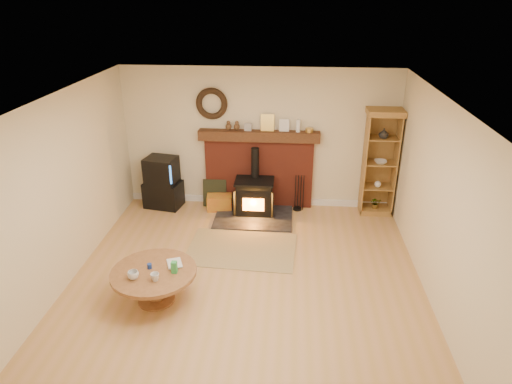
# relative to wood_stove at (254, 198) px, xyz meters

# --- Properties ---
(ground) EXTENTS (5.50, 5.50, 0.00)m
(ground) POSITION_rel_wood_stove_xyz_m (0.06, -2.27, -0.32)
(ground) COLOR tan
(ground) RESTS_ON ground
(room_shell) EXTENTS (5.02, 5.52, 2.61)m
(room_shell) POSITION_rel_wood_stove_xyz_m (0.04, -2.17, 1.40)
(room_shell) COLOR beige
(room_shell) RESTS_ON ground
(chimney_breast) EXTENTS (2.20, 0.22, 1.78)m
(chimney_breast) POSITION_rel_wood_stove_xyz_m (0.06, 0.40, 0.48)
(chimney_breast) COLOR maroon
(chimney_breast) RESTS_ON ground
(wood_stove) EXTENTS (1.40, 1.00, 1.22)m
(wood_stove) POSITION_rel_wood_stove_xyz_m (0.00, 0.00, 0.00)
(wood_stove) COLOR black
(wood_stove) RESTS_ON ground
(area_rug) EXTENTS (1.77, 1.27, 0.01)m
(area_rug) POSITION_rel_wood_stove_xyz_m (-0.10, -1.28, -0.31)
(area_rug) COLOR brown
(area_rug) RESTS_ON ground
(tv_unit) EXTENTS (0.74, 0.58, 0.98)m
(tv_unit) POSITION_rel_wood_stove_xyz_m (-1.75, 0.20, 0.15)
(tv_unit) COLOR black
(tv_unit) RESTS_ON ground
(curio_cabinet) EXTENTS (0.63, 0.45, 1.95)m
(curio_cabinet) POSITION_rel_wood_stove_xyz_m (2.23, 0.29, 0.66)
(curio_cabinet) COLOR olive
(curio_cabinet) RESTS_ON ground
(firelog_box) EXTENTS (0.49, 0.34, 0.28)m
(firelog_box) POSITION_rel_wood_stove_xyz_m (-0.67, 0.13, -0.18)
(firelog_box) COLOR yellow
(firelog_box) RESTS_ON ground
(leaning_painting) EXTENTS (0.44, 0.12, 0.53)m
(leaning_painting) POSITION_rel_wood_stove_xyz_m (-0.78, 0.28, -0.05)
(leaning_painting) COLOR black
(leaning_painting) RESTS_ON ground
(fire_tools) EXTENTS (0.19, 0.16, 0.70)m
(fire_tools) POSITION_rel_wood_stove_xyz_m (0.81, 0.23, -0.16)
(fire_tools) COLOR black
(fire_tools) RESTS_ON ground
(coffee_table) EXTENTS (1.12, 1.12, 0.63)m
(coffee_table) POSITION_rel_wood_stove_xyz_m (-1.09, -2.67, 0.07)
(coffee_table) COLOR brown
(coffee_table) RESTS_ON ground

